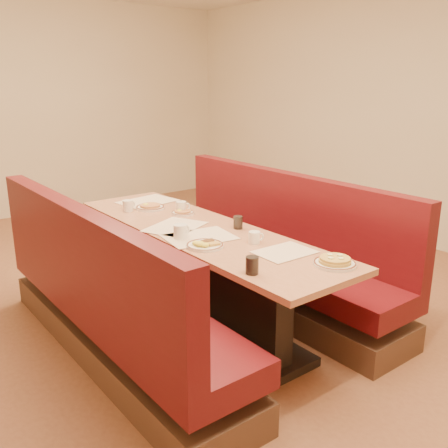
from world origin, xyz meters
TOP-DOWN VIEW (x-y plane):
  - ground at (0.00, 0.00)m, footprint 8.00×8.00m
  - room_envelope at (0.00, 0.00)m, footprint 6.04×8.04m
  - diner_table at (0.00, 0.00)m, footprint 0.70×2.50m
  - booth_left at (-0.73, 0.00)m, footprint 0.55×2.50m
  - booth_right at (0.73, 0.00)m, footprint 0.55×2.50m
  - placemat_near_left at (-0.12, -0.16)m, footprint 0.50×0.40m
  - placemat_near_right at (0.12, -0.73)m, footprint 0.36×0.27m
  - placemat_far_left at (-0.12, 0.14)m, footprint 0.52×0.47m
  - placemat_far_right at (0.11, 0.94)m, footprint 0.50×0.41m
  - pancake_plate at (0.20, -1.06)m, footprint 0.25×0.25m
  - eggs_plate at (-0.21, -0.34)m, footprint 0.24×0.24m
  - extra_plate_mid at (0.13, 0.42)m, footprint 0.18×0.18m
  - extra_plate_far at (0.00, 0.72)m, footprint 0.24×0.24m
  - coffee_mug_a at (0.09, -0.48)m, footprint 0.10×0.07m
  - coffee_mug_b at (-0.23, -0.10)m, footprint 0.13×0.09m
  - coffee_mug_c at (0.15, 0.46)m, footprint 0.11×0.08m
  - coffee_mug_d at (-0.17, 0.76)m, footprint 0.12×0.08m
  - soda_tumbler_near at (-0.27, -0.87)m, footprint 0.07×0.07m
  - soda_tumbler_mid at (0.22, -0.16)m, footprint 0.07×0.07m

SIDE VIEW (x-z plane):
  - ground at x=0.00m, z-range 0.00..0.00m
  - booth_left at x=-0.73m, z-range -0.16..0.89m
  - booth_right at x=0.73m, z-range -0.16..0.89m
  - diner_table at x=0.00m, z-range 0.00..0.75m
  - placemat_near_left at x=-0.12m, z-range 0.75..0.76m
  - placemat_near_right at x=0.12m, z-range 0.75..0.76m
  - placemat_far_left at x=-0.12m, z-range 0.75..0.76m
  - placemat_far_right at x=0.11m, z-range 0.75..0.76m
  - extra_plate_mid at x=0.13m, z-range 0.74..0.78m
  - eggs_plate at x=-0.21m, z-range 0.74..0.79m
  - extra_plate_far at x=0.00m, z-range 0.74..0.79m
  - pancake_plate at x=0.20m, z-range 0.74..0.80m
  - coffee_mug_a at x=0.09m, z-range 0.75..0.83m
  - soda_tumbler_mid at x=0.22m, z-range 0.75..0.84m
  - coffee_mug_c at x=0.15m, z-range 0.75..0.84m
  - coffee_mug_d at x=-0.17m, z-range 0.75..0.84m
  - soda_tumbler_near at x=-0.27m, z-range 0.75..0.85m
  - coffee_mug_b at x=-0.23m, z-range 0.75..0.85m
  - room_envelope at x=0.00m, z-range 0.52..3.34m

